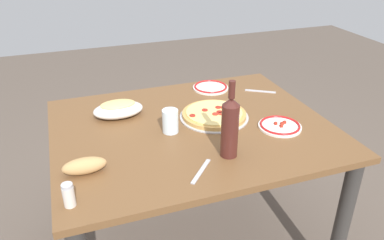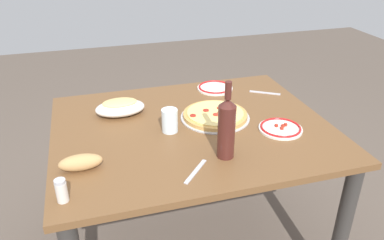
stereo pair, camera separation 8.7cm
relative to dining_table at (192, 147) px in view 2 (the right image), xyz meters
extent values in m
cube|color=brown|center=(0.00, 0.00, 0.10)|extent=(1.27, 1.02, 0.03)
cylinder|color=#33302D|center=(0.57, -0.45, -0.28)|extent=(0.07, 0.07, 0.73)
cylinder|color=#33302D|center=(-0.57, 0.45, -0.28)|extent=(0.07, 0.07, 0.73)
cylinder|color=#33302D|center=(0.57, 0.45, -0.28)|extent=(0.07, 0.07, 0.73)
cylinder|color=#B7B7BC|center=(0.13, 0.05, 0.12)|extent=(0.33, 0.33, 0.01)
cylinder|color=tan|center=(0.13, 0.05, 0.13)|extent=(0.31, 0.31, 0.02)
cylinder|color=#EACC75|center=(0.13, 0.05, 0.14)|extent=(0.27, 0.27, 0.01)
cylinder|color=#B22D1E|center=(0.12, 0.02, 0.15)|extent=(0.03, 0.03, 0.00)
cylinder|color=maroon|center=(0.02, 0.04, 0.15)|extent=(0.03, 0.03, 0.00)
cylinder|color=maroon|center=(0.22, 0.10, 0.15)|extent=(0.03, 0.03, 0.00)
cylinder|color=maroon|center=(0.17, 0.08, 0.15)|extent=(0.03, 0.03, 0.00)
cylinder|color=maroon|center=(0.15, 0.03, 0.15)|extent=(0.03, 0.03, 0.00)
cylinder|color=#B22D1E|center=(0.15, 0.01, 0.15)|extent=(0.03, 0.03, 0.00)
cylinder|color=maroon|center=(0.09, 0.08, 0.15)|extent=(0.03, 0.03, 0.00)
cylinder|color=#B22D1E|center=(0.19, 0.07, 0.15)|extent=(0.03, 0.03, 0.00)
ellipsoid|color=white|center=(-0.31, 0.21, 0.15)|extent=(0.24, 0.15, 0.07)
ellipsoid|color=#AD2819|center=(-0.31, 0.21, 0.16)|extent=(0.20, 0.12, 0.03)
ellipsoid|color=#EACC75|center=(-0.31, 0.21, 0.18)|extent=(0.17, 0.10, 0.02)
cylinder|color=#471E19|center=(0.06, -0.29, 0.23)|extent=(0.07, 0.07, 0.22)
cone|color=#471E19|center=(0.06, -0.29, 0.36)|extent=(0.07, 0.07, 0.03)
cylinder|color=#471E19|center=(0.06, -0.29, 0.41)|extent=(0.03, 0.03, 0.07)
cylinder|color=silver|center=(-0.11, -0.02, 0.17)|extent=(0.07, 0.07, 0.11)
cylinder|color=white|center=(0.38, -0.15, 0.12)|extent=(0.20, 0.20, 0.01)
torus|color=red|center=(0.38, -0.15, 0.13)|extent=(0.18, 0.18, 0.01)
cube|color=#AD2819|center=(0.41, -0.14, 0.13)|extent=(0.01, 0.01, 0.01)
cube|color=#AD2819|center=(0.38, -0.17, 0.13)|extent=(0.01, 0.01, 0.01)
cube|color=#AD2819|center=(0.39, -0.15, 0.13)|extent=(0.01, 0.01, 0.01)
cube|color=#AD2819|center=(0.36, -0.14, 0.13)|extent=(0.01, 0.01, 0.01)
cylinder|color=white|center=(0.25, 0.39, 0.12)|extent=(0.20, 0.20, 0.01)
torus|color=red|center=(0.25, 0.39, 0.13)|extent=(0.19, 0.19, 0.01)
ellipsoid|color=tan|center=(-0.51, -0.22, 0.15)|extent=(0.17, 0.07, 0.06)
cylinder|color=silver|center=(-0.57, -0.39, 0.15)|extent=(0.04, 0.04, 0.07)
cylinder|color=#B7B7BC|center=(-0.57, -0.39, 0.20)|extent=(0.04, 0.04, 0.01)
cube|color=#B7B7BC|center=(-0.09, -0.36, 0.12)|extent=(0.13, 0.14, 0.00)
cube|color=#B7B7BC|center=(0.50, 0.25, 0.12)|extent=(0.15, 0.10, 0.00)
camera|label=1|loc=(-0.52, -1.48, 0.96)|focal=35.65mm
camera|label=2|loc=(-0.44, -1.50, 0.96)|focal=35.65mm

